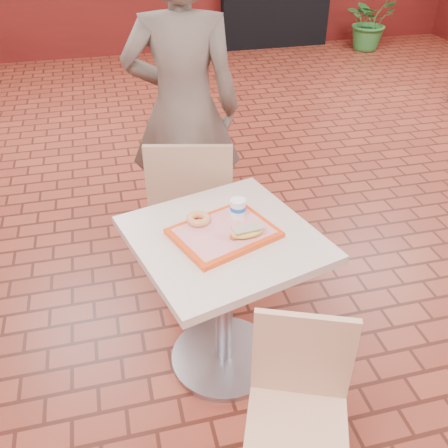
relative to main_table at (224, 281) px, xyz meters
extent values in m
cube|color=maroon|center=(0.98, 0.76, -0.54)|extent=(8.00, 10.00, 0.01)
cube|color=#531210|center=(0.98, 5.74, -0.04)|extent=(8.00, 0.04, 1.00)
cube|color=beige|center=(0.00, 0.00, 0.24)|extent=(0.75, 0.75, 0.04)
cylinder|color=gray|center=(0.00, 0.00, -0.16)|extent=(0.08, 0.08, 0.75)
cylinder|color=gray|center=(0.00, 0.00, -0.52)|extent=(0.54, 0.54, 0.03)
cube|color=#DEA985|center=(0.10, -0.71, -0.15)|extent=(0.49, 0.49, 0.04)
cube|color=#DEA985|center=(0.16, -0.56, 0.07)|extent=(0.36, 0.17, 0.41)
cylinder|color=gray|center=(0.01, -0.50, -0.35)|extent=(0.03, 0.03, 0.37)
cylinder|color=gray|center=(0.31, -0.63, -0.35)|extent=(0.03, 0.03, 0.37)
cube|color=tan|center=(0.00, 0.74, -0.07)|extent=(0.55, 0.55, 0.04)
cube|color=tan|center=(-0.05, 0.54, 0.19)|extent=(0.45, 0.14, 0.49)
cylinder|color=gray|center=(0.23, 0.88, -0.32)|extent=(0.03, 0.03, 0.44)
cylinder|color=gray|center=(-0.15, 0.97, -0.32)|extent=(0.03, 0.03, 0.44)
cylinder|color=gray|center=(0.14, 0.50, -0.32)|extent=(0.03, 0.03, 0.44)
cylinder|color=gray|center=(-0.24, 0.60, -0.32)|extent=(0.03, 0.03, 0.44)
imported|color=#61554B|center=(0.02, 1.09, 0.40)|extent=(0.76, 0.58, 1.88)
cube|color=#E44211|center=(0.00, 0.00, 0.27)|extent=(0.42, 0.32, 0.02)
cube|color=#E18585|center=(0.00, 0.00, 0.28)|extent=(0.37, 0.28, 0.00)
torus|color=#E18E52|center=(-0.09, 0.09, 0.30)|extent=(0.13, 0.13, 0.03)
ellipsoid|color=yellow|center=(0.09, -0.06, 0.31)|extent=(0.15, 0.09, 0.04)
cube|color=silver|center=(0.09, -0.06, 0.33)|extent=(0.13, 0.07, 0.01)
ellipsoid|color=#A75317|center=(0.02, -0.07, 0.30)|extent=(0.04, 0.03, 0.02)
cylinder|color=white|center=(0.09, 0.09, 0.33)|extent=(0.07, 0.07, 0.09)
cylinder|color=blue|center=(0.09, 0.09, 0.33)|extent=(0.07, 0.07, 0.02)
imported|color=#2C702E|center=(3.47, 5.16, -0.13)|extent=(0.88, 0.81, 0.80)
camera|label=1|loc=(-0.42, -1.70, 1.52)|focal=40.00mm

